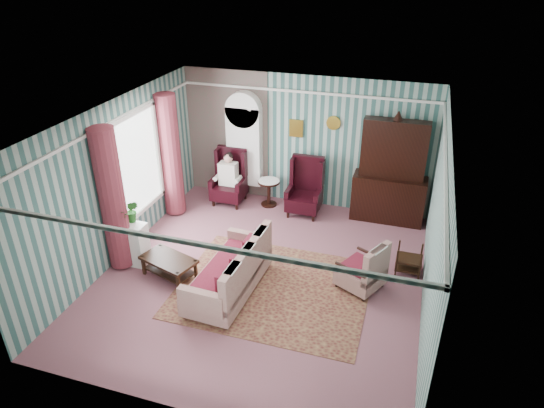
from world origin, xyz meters
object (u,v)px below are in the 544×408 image
(wingback_left, at_px, (229,177))
(coffee_table, at_px, (169,267))
(bookcase, at_px, (244,152))
(nest_table, at_px, (409,259))
(plant_stand, at_px, (132,244))
(round_side_table, at_px, (269,193))
(floral_armchair, at_px, (362,261))
(seated_woman, at_px, (229,179))
(dresser_hutch, at_px, (392,169))
(sofa, at_px, (228,266))
(wingback_right, at_px, (304,188))

(wingback_left, distance_m, coffee_table, 2.99)
(coffee_table, bearing_deg, bookcase, 86.45)
(nest_table, bearing_deg, plant_stand, -166.16)
(bookcase, xyz_separation_m, nest_table, (3.82, -1.94, -0.85))
(wingback_left, distance_m, round_side_table, 0.97)
(bookcase, xyz_separation_m, floral_armchair, (3.06, -2.64, -0.58))
(seated_woman, height_order, round_side_table, seated_woman)
(wingback_left, xyz_separation_m, round_side_table, (0.90, 0.15, -0.33))
(seated_woman, relative_size, plant_stand, 1.47)
(dresser_hutch, bearing_deg, bookcase, 177.89)
(plant_stand, height_order, coffee_table, plant_stand)
(seated_woman, relative_size, floral_armchair, 1.09)
(plant_stand, bearing_deg, nest_table, 13.84)
(wingback_left, bearing_deg, sofa, -68.44)
(bookcase, distance_m, coffee_table, 3.48)
(floral_armchair, xyz_separation_m, coffee_table, (-3.26, -0.70, -0.35))
(wingback_right, distance_m, nest_table, 2.81)
(nest_table, distance_m, sofa, 3.24)
(nest_table, bearing_deg, sofa, -152.62)
(seated_woman, height_order, coffee_table, seated_woman)
(round_side_table, height_order, sofa, sofa)
(bookcase, bearing_deg, wingback_left, -122.66)
(dresser_hutch, height_order, wingback_left, dresser_hutch)
(wingback_right, distance_m, floral_armchair, 2.74)
(dresser_hutch, bearing_deg, round_side_table, -177.36)
(seated_woman, relative_size, sofa, 0.61)
(dresser_hutch, xyz_separation_m, nest_table, (0.57, -1.82, -0.91))
(wingback_right, bearing_deg, floral_armchair, -55.35)
(coffee_table, bearing_deg, sofa, -4.10)
(bookcase, relative_size, round_side_table, 3.73)
(bookcase, bearing_deg, dresser_hutch, -2.11)
(nest_table, bearing_deg, wingback_left, 159.15)
(dresser_hutch, relative_size, floral_armchair, 2.18)
(wingback_left, distance_m, sofa, 3.27)
(nest_table, xyz_separation_m, plant_stand, (-4.87, -1.20, 0.13))
(wingback_left, relative_size, round_side_table, 2.08)
(wingback_right, bearing_deg, seated_woman, 180.00)
(wingback_left, xyz_separation_m, seated_woman, (0.00, 0.00, -0.04))
(dresser_hutch, bearing_deg, sofa, -124.82)
(wingback_right, height_order, seated_woman, wingback_right)
(wingback_right, bearing_deg, coffee_table, -120.03)
(seated_woman, xyz_separation_m, coffee_table, (0.04, -2.95, -0.40))
(seated_woman, xyz_separation_m, nest_table, (4.07, -1.55, -0.32))
(dresser_hutch, relative_size, nest_table, 4.37)
(plant_stand, bearing_deg, coffee_table, -13.59)
(sofa, distance_m, coffee_table, 1.20)
(wingback_right, relative_size, floral_armchair, 1.16)
(dresser_hutch, xyz_separation_m, wingback_right, (-1.75, -0.27, -0.55))
(nest_table, distance_m, coffee_table, 4.27)
(dresser_hutch, relative_size, sofa, 1.22)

